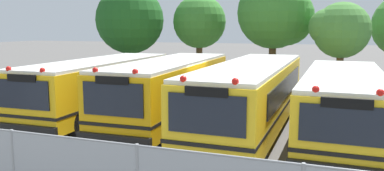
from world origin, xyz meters
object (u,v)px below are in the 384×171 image
at_px(tree_1, 201,22).
at_px(tree_2, 277,14).
at_px(school_bus_3, 343,102).
at_px(tree_3, 338,30).
at_px(school_bus_1, 170,89).
at_px(tree_0, 130,20).
at_px(school_bus_0, 101,85).
at_px(school_bus_2, 252,94).

relative_size(tree_1, tree_2, 0.86).
xyz_separation_m(school_bus_3, tree_3, (-0.19, 9.80, 2.42)).
bearing_deg(school_bus_1, tree_3, -125.39).
bearing_deg(tree_0, school_bus_0, -68.78).
distance_m(school_bus_3, tree_1, 15.63).
relative_size(tree_2, tree_3, 1.34).
height_order(school_bus_2, tree_3, tree_3).
height_order(school_bus_0, school_bus_2, school_bus_2).
height_order(tree_1, tree_2, tree_2).
relative_size(school_bus_1, tree_0, 1.39).
relative_size(tree_0, tree_3, 1.27).
height_order(school_bus_1, school_bus_2, school_bus_1).
xyz_separation_m(school_bus_3, tree_2, (-3.90, 11.53, 3.39)).
bearing_deg(tree_1, tree_2, -7.17).
relative_size(tree_0, tree_1, 1.10).
height_order(school_bus_1, tree_1, tree_1).
bearing_deg(school_bus_0, tree_0, -70.07).
height_order(school_bus_2, school_bus_3, school_bus_2).
bearing_deg(school_bus_2, tree_0, -42.57).
bearing_deg(tree_1, school_bus_0, -93.12).
relative_size(school_bus_0, school_bus_2, 0.88).
xyz_separation_m(school_bus_1, tree_3, (6.39, 9.56, 2.33)).
xyz_separation_m(school_bus_1, school_bus_2, (3.39, -0.17, -0.00)).
distance_m(school_bus_1, tree_2, 12.06).
bearing_deg(school_bus_0, school_bus_3, 176.52).
distance_m(school_bus_0, school_bus_2, 6.77).
relative_size(school_bus_2, school_bus_3, 1.13).
height_order(school_bus_1, school_bus_3, school_bus_1).
xyz_separation_m(school_bus_2, tree_1, (-6.11, 12.13, 2.84)).
xyz_separation_m(school_bus_0, tree_2, (6.06, 11.14, 3.34)).
height_order(school_bus_3, tree_1, tree_1).
xyz_separation_m(school_bus_1, tree_1, (-2.73, 11.96, 2.84)).
bearing_deg(school_bus_1, school_bus_3, 176.27).
xyz_separation_m(school_bus_3, tree_0, (-13.63, 9.85, 3.07)).
xyz_separation_m(school_bus_0, school_bus_3, (9.96, -0.38, -0.05)).
distance_m(tree_0, tree_1, 4.92).
xyz_separation_m(school_bus_1, tree_2, (2.68, 11.28, 3.30)).
relative_size(school_bus_0, school_bus_1, 1.02).
xyz_separation_m(school_bus_0, school_bus_2, (6.76, -0.30, 0.04)).
height_order(school_bus_0, tree_0, tree_0).
xyz_separation_m(tree_1, tree_3, (9.12, -2.41, -0.51)).
xyz_separation_m(tree_0, tree_1, (4.32, 2.36, -0.14)).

